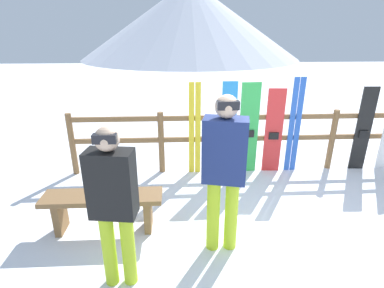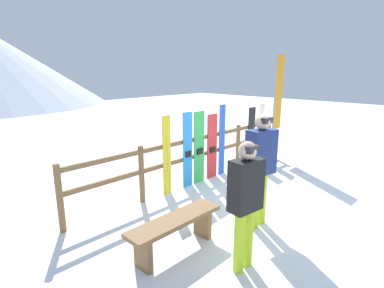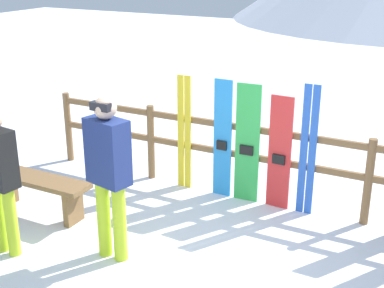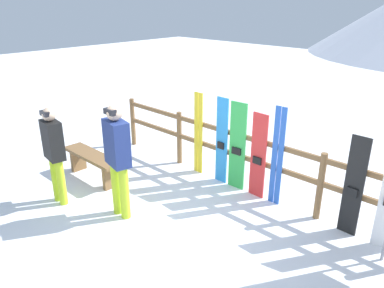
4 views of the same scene
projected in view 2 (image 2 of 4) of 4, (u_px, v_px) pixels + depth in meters
ground_plane at (271, 207)px, 5.37m from camera, size 40.00×40.00×0.00m
fence at (197, 153)px, 6.46m from camera, size 6.04×0.10×1.07m
bench at (175, 227)px, 3.97m from camera, size 1.42×0.36×0.49m
person_navy at (261, 163)px, 4.51m from camera, size 0.49×0.34×1.76m
person_black at (245, 197)px, 3.49m from camera, size 0.43×0.27×1.61m
ski_pair_yellow at (167, 156)px, 5.75m from camera, size 0.19×0.02×1.56m
snowboard_blue at (188, 150)px, 6.14m from camera, size 0.25×0.06×1.57m
snowboard_green at (199, 148)px, 6.38m from camera, size 0.32×0.07×1.56m
snowboard_red at (212, 147)px, 6.69m from camera, size 0.30×0.07×1.45m
ski_pair_blue at (222, 140)px, 6.91m from camera, size 0.20×0.02×1.63m
snowboard_black_stripe at (251, 136)px, 7.77m from camera, size 0.27×0.06×1.47m
snowboard_white at (261, 132)px, 8.10m from camera, size 0.29×0.10×1.54m
rental_flag at (277, 98)px, 7.86m from camera, size 0.40×0.04×2.78m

